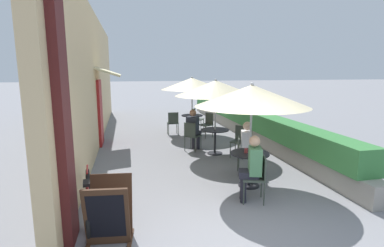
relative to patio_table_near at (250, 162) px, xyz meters
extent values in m
plane|color=gray|center=(-0.92, -1.98, -0.53)|extent=(120.00, 120.00, 0.00)
cube|color=#D6B784|center=(-3.47, 5.11, 1.57)|extent=(0.24, 14.18, 4.20)
cube|color=#4C1919|center=(-3.29, -1.38, 1.57)|extent=(0.12, 0.56, 4.20)
cube|color=maroon|center=(-3.31, 4.41, 0.52)|extent=(0.08, 0.96, 2.10)
cube|color=beige|center=(-3.00, 4.41, 1.82)|extent=(0.78, 1.80, 0.30)
cube|color=gray|center=(1.83, 5.01, -0.31)|extent=(0.44, 13.18, 0.45)
cube|color=#387A3D|center=(1.83, 5.01, 0.20)|extent=(0.60, 12.52, 0.56)
cylinder|color=black|center=(0.00, 0.00, -0.52)|extent=(0.44, 0.44, 0.02)
cylinder|color=black|center=(0.00, 0.00, -0.17)|extent=(0.06, 0.06, 0.70)
cylinder|color=black|center=(0.00, 0.00, 0.18)|extent=(0.80, 0.80, 0.02)
cylinder|color=#B7B7BC|center=(0.00, 0.00, 0.50)|extent=(0.04, 0.04, 2.07)
cone|color=beige|center=(0.00, 0.00, 1.37)|extent=(2.30, 2.30, 0.44)
sphere|color=#B7B7BC|center=(0.00, 0.00, 1.60)|extent=(0.07, 0.07, 0.07)
cube|color=#384238|center=(0.22, 0.71, -0.08)|extent=(0.50, 0.50, 0.04)
cube|color=#384238|center=(0.05, 0.76, 0.13)|extent=(0.14, 0.37, 0.42)
cylinder|color=#384238|center=(0.34, 0.48, -0.31)|extent=(0.02, 0.02, 0.45)
cylinder|color=#384238|center=(0.45, 0.83, -0.31)|extent=(0.02, 0.02, 0.45)
cylinder|color=#384238|center=(0.00, 0.59, -0.31)|extent=(0.02, 0.02, 0.45)
cylinder|color=#384238|center=(0.11, 0.93, -0.31)|extent=(0.02, 0.02, 0.45)
cylinder|color=#23232D|center=(0.37, 0.58, -0.30)|extent=(0.11, 0.11, 0.47)
cylinder|color=#23232D|center=(0.42, 0.73, -0.30)|extent=(0.11, 0.11, 0.47)
cube|color=#23232D|center=(0.31, 0.68, 0.00)|extent=(0.43, 0.39, 0.12)
cube|color=white|center=(0.20, 0.71, 0.25)|extent=(0.31, 0.39, 0.50)
sphere|color=beige|center=(0.22, 0.71, 0.62)|extent=(0.20, 0.20, 0.20)
cube|color=#384238|center=(-0.22, -0.71, -0.08)|extent=(0.50, 0.50, 0.04)
cube|color=#384238|center=(-0.05, -0.76, 0.13)|extent=(0.14, 0.37, 0.42)
cylinder|color=#384238|center=(-0.34, -0.48, -0.31)|extent=(0.02, 0.02, 0.45)
cylinder|color=#384238|center=(-0.45, -0.83, -0.31)|extent=(0.02, 0.02, 0.45)
cylinder|color=#384238|center=(0.00, -0.59, -0.31)|extent=(0.02, 0.02, 0.45)
cylinder|color=#384238|center=(-0.11, -0.93, -0.31)|extent=(0.02, 0.02, 0.45)
cylinder|color=#23232D|center=(-0.37, -0.58, -0.30)|extent=(0.11, 0.11, 0.47)
cylinder|color=#23232D|center=(-0.42, -0.73, -0.30)|extent=(0.11, 0.11, 0.47)
cube|color=#23232D|center=(-0.31, -0.68, 0.00)|extent=(0.43, 0.39, 0.12)
cube|color=#4C8456|center=(-0.20, -0.71, 0.25)|extent=(0.31, 0.39, 0.50)
sphere|color=tan|center=(-0.22, -0.71, 0.62)|extent=(0.20, 0.20, 0.20)
cylinder|color=#B73D3D|center=(-0.08, 0.03, 0.23)|extent=(0.07, 0.07, 0.09)
cylinder|color=black|center=(0.00, 2.52, -0.52)|extent=(0.44, 0.44, 0.02)
cylinder|color=black|center=(0.00, 2.52, -0.17)|extent=(0.06, 0.06, 0.70)
cylinder|color=black|center=(0.00, 2.52, 0.18)|extent=(0.80, 0.80, 0.02)
cylinder|color=#B7B7BC|center=(0.00, 2.52, 0.50)|extent=(0.04, 0.04, 2.07)
cone|color=beige|center=(0.00, 2.52, 1.37)|extent=(2.30, 2.30, 0.44)
sphere|color=#B7B7BC|center=(0.00, 2.52, 1.60)|extent=(0.07, 0.07, 0.07)
cube|color=#384238|center=(-0.54, 3.02, -0.08)|extent=(0.57, 0.57, 0.04)
cube|color=#384238|center=(-0.67, 2.89, 0.13)|extent=(0.30, 0.28, 0.42)
cylinder|color=#384238|center=(-0.29, 3.03, -0.31)|extent=(0.02, 0.02, 0.45)
cylinder|color=#384238|center=(-0.55, 3.28, -0.31)|extent=(0.02, 0.02, 0.45)
cylinder|color=#384238|center=(-0.53, 2.77, -0.31)|extent=(0.02, 0.02, 0.45)
cylinder|color=#384238|center=(-0.80, 3.01, -0.31)|extent=(0.02, 0.02, 0.45)
cylinder|color=#23232D|center=(-0.36, 3.10, -0.30)|extent=(0.11, 0.11, 0.47)
cylinder|color=#23232D|center=(-0.48, 3.21, -0.30)|extent=(0.11, 0.11, 0.47)
cube|color=#23232D|center=(-0.48, 3.09, 0.00)|extent=(0.46, 0.47, 0.12)
cube|color=#282D38|center=(-0.56, 3.01, 0.25)|extent=(0.40, 0.39, 0.50)
sphere|color=#A87556|center=(-0.54, 3.02, 0.62)|extent=(0.20, 0.20, 0.20)
cube|color=#384238|center=(0.55, 2.02, -0.08)|extent=(0.57, 0.57, 0.04)
cube|color=#384238|center=(0.67, 2.15, 0.13)|extent=(0.30, 0.28, 0.42)
cylinder|color=#384238|center=(0.29, 2.01, -0.31)|extent=(0.02, 0.02, 0.45)
cylinder|color=#384238|center=(0.56, 1.76, -0.31)|extent=(0.02, 0.02, 0.45)
cylinder|color=#384238|center=(0.54, 2.27, -0.31)|extent=(0.02, 0.02, 0.45)
cylinder|color=#384238|center=(0.80, 2.03, -0.31)|extent=(0.02, 0.02, 0.45)
cylinder|color=black|center=(-0.06, 5.34, -0.52)|extent=(0.44, 0.44, 0.02)
cylinder|color=black|center=(-0.06, 5.34, -0.17)|extent=(0.06, 0.06, 0.70)
cylinder|color=black|center=(-0.06, 5.34, 0.18)|extent=(0.80, 0.80, 0.02)
cylinder|color=#B7B7BC|center=(-0.06, 5.34, 0.50)|extent=(0.04, 0.04, 2.07)
cone|color=beige|center=(-0.06, 5.34, 1.37)|extent=(2.30, 2.30, 0.44)
sphere|color=#B7B7BC|center=(-0.06, 5.34, 1.60)|extent=(0.07, 0.07, 0.07)
cube|color=#384238|center=(-0.81, 5.35, -0.08)|extent=(0.41, 0.41, 0.04)
cube|color=#384238|center=(-0.81, 5.16, 0.13)|extent=(0.38, 0.04, 0.42)
cylinder|color=#384238|center=(-0.62, 5.53, -0.31)|extent=(0.02, 0.02, 0.45)
cylinder|color=#384238|center=(-0.98, 5.53, -0.31)|extent=(0.02, 0.02, 0.45)
cylinder|color=#384238|center=(-0.63, 5.17, -0.31)|extent=(0.02, 0.02, 0.45)
cylinder|color=#384238|center=(-0.99, 5.17, -0.31)|extent=(0.02, 0.02, 0.45)
cube|color=#384238|center=(0.30, 4.69, -0.08)|extent=(0.54, 0.54, 0.04)
cube|color=#384238|center=(0.46, 4.78, 0.13)|extent=(0.21, 0.35, 0.42)
cylinder|color=#384238|center=(0.05, 4.76, -0.31)|extent=(0.02, 0.02, 0.45)
cylinder|color=#384238|center=(0.22, 4.44, -0.31)|extent=(0.02, 0.02, 0.45)
cylinder|color=#384238|center=(0.37, 4.93, -0.31)|extent=(0.02, 0.02, 0.45)
cylinder|color=#384238|center=(0.54, 4.62, -0.31)|extent=(0.02, 0.02, 0.45)
cube|color=#384238|center=(0.32, 5.97, -0.08)|extent=(0.55, 0.55, 0.04)
cube|color=#384238|center=(0.16, 6.07, 0.13)|extent=(0.22, 0.34, 0.42)
cylinder|color=#384238|center=(0.38, 5.72, -0.31)|extent=(0.02, 0.02, 0.45)
cylinder|color=#384238|center=(0.56, 6.03, -0.31)|extent=(0.02, 0.02, 0.45)
cylinder|color=#384238|center=(0.07, 5.91, -0.31)|extent=(0.02, 0.02, 0.45)
cylinder|color=#384238|center=(0.26, 6.22, -0.31)|extent=(0.02, 0.02, 0.45)
cylinder|color=teal|center=(-0.08, 5.40, 0.23)|extent=(0.07, 0.07, 0.09)
torus|color=black|center=(-3.18, -0.24, -0.19)|extent=(0.13, 0.68, 0.67)
torus|color=black|center=(-3.06, -1.35, -0.19)|extent=(0.13, 0.68, 0.67)
cylinder|color=#B21E1E|center=(-3.12, -0.79, -0.01)|extent=(0.14, 0.87, 0.04)
cylinder|color=#B21E1E|center=(-3.10, -0.98, -0.18)|extent=(0.11, 0.64, 0.42)
cylinder|color=#B21E1E|center=(-3.09, -1.10, 0.09)|extent=(0.04, 0.04, 0.24)
cube|color=black|center=(-3.09, -1.10, 0.21)|extent=(0.12, 0.23, 0.05)
cylinder|color=#B21E1E|center=(-3.18, -0.28, 0.16)|extent=(0.08, 0.46, 0.03)
cube|color=#422819|center=(-2.73, -1.28, -0.08)|extent=(0.63, 0.30, 0.89)
cube|color=black|center=(-2.73, -1.26, -0.06)|extent=(0.51, 0.21, 0.67)
cube|color=#422819|center=(-2.78, -1.68, -0.08)|extent=(0.63, 0.30, 0.89)
cube|color=black|center=(-2.78, -1.70, -0.06)|extent=(0.51, 0.21, 0.67)
cube|color=#422819|center=(-2.47, -1.51, -0.52)|extent=(0.11, 0.48, 0.02)
cube|color=#422819|center=(-3.04, -1.45, -0.52)|extent=(0.11, 0.48, 0.02)
camera|label=1|loc=(-2.44, -5.60, 1.89)|focal=28.00mm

